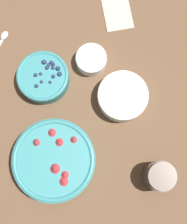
{
  "coord_description": "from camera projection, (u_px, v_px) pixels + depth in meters",
  "views": [
    {
      "loc": [
        -0.17,
        -0.01,
        0.97
      ],
      "look_at": [
        -0.01,
        -0.06,
        0.04
      ],
      "focal_mm": 50.0,
      "sensor_mm": 36.0,
      "label": 1
    }
  ],
  "objects": [
    {
      "name": "bowl_cream",
      "position": [
        91.0,
        59.0,
        0.99
      ],
      "size": [
        0.1,
        0.1,
        0.05
      ],
      "color": "white",
      "rests_on": "ground_plane"
    },
    {
      "name": "bowl_strawberries",
      "position": [
        54.0,
        160.0,
        0.92
      ],
      "size": [
        0.24,
        0.24,
        0.08
      ],
      "color": "teal",
      "rests_on": "ground_plane"
    },
    {
      "name": "jar_chocolate",
      "position": [
        159.0,
        176.0,
        0.91
      ],
      "size": [
        0.09,
        0.09,
        0.1
      ],
      "color": "#4C3D33",
      "rests_on": "ground_plane"
    },
    {
      "name": "spoon",
      "position": [
        1.0,
        42.0,
        1.02
      ],
      "size": [
        0.11,
        0.11,
        0.01
      ],
      "color": "silver",
      "rests_on": "ground_plane"
    },
    {
      "name": "bowl_bananas",
      "position": [
        123.0,
        96.0,
        0.96
      ],
      "size": [
        0.15,
        0.15,
        0.06
      ],
      "color": "white",
      "rests_on": "ground_plane"
    },
    {
      "name": "ground_plane",
      "position": [
        75.0,
        115.0,
        0.98
      ],
      "size": [
        4.0,
        4.0,
        0.0
      ],
      "primitive_type": "plane",
      "color": "brown"
    },
    {
      "name": "bowl_blueberries",
      "position": [
        44.0,
        77.0,
        0.97
      ],
      "size": [
        0.16,
        0.16,
        0.06
      ],
      "color": "teal",
      "rests_on": "ground_plane"
    },
    {
      "name": "napkin",
      "position": [
        117.0,
        12.0,
        1.04
      ],
      "size": [
        0.14,
        0.1,
        0.01
      ],
      "color": "beige",
      "rests_on": "ground_plane"
    }
  ]
}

